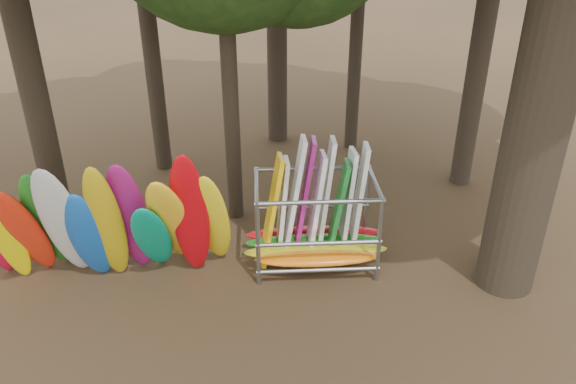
{
  "coord_description": "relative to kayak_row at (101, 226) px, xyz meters",
  "views": [
    {
      "loc": [
        -0.37,
        -9.16,
        7.08
      ],
      "look_at": [
        0.24,
        1.5,
        1.4
      ],
      "focal_mm": 35.0,
      "sensor_mm": 36.0,
      "label": 1
    }
  ],
  "objects": [
    {
      "name": "ground",
      "position": [
        3.48,
        -0.38,
        -1.36
      ],
      "size": [
        120.0,
        120.0,
        0.0
      ],
      "primitive_type": "plane",
      "color": "#47331E",
      "rests_on": "ground"
    },
    {
      "name": "kayak_row",
      "position": [
        0.0,
        0.0,
        0.0
      ],
      "size": [
        5.13,
        2.1,
        3.26
      ],
      "color": "red",
      "rests_on": "ground"
    },
    {
      "name": "storage_rack",
      "position": [
        4.25,
        0.53,
        -0.44
      ],
      "size": [
        3.06,
        1.52,
        2.83
      ],
      "color": "gray",
      "rests_on": "ground"
    }
  ]
}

